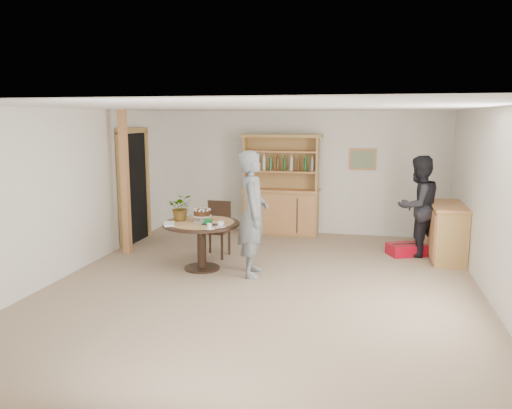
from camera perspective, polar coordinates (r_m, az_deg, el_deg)
The scene contains 17 objects.
ground at distance 7.21m, azimuth 0.82°, elevation -9.23°, with size 7.00×7.00×0.00m, color tan.
room_shell at distance 6.85m, azimuth 0.89°, elevation 4.68°, with size 6.04×7.04×2.52m.
doorway at distance 9.77m, azimuth -13.80°, elevation 2.21°, with size 0.13×1.10×2.18m.
pine_post at distance 8.94m, azimuth -14.75°, elevation 2.41°, with size 0.12×0.12×2.50m, color tan.
hutch at distance 10.19m, azimuth 2.89°, elevation 0.42°, with size 1.62×0.54×2.04m.
sideboard at distance 8.98m, azimuth 20.98°, elevation -2.93°, with size 0.54×1.26×0.94m.
dining_table at distance 7.86m, azimuth -6.26°, elevation -3.11°, with size 1.20×1.20×0.76m.
dining_chair at distance 8.64m, azimuth -4.44°, elevation -2.36°, with size 0.45×0.45×0.95m.
birthday_cake at distance 7.84m, azimuth -6.18°, elevation -1.04°, with size 0.30×0.30×0.20m.
flower_vase at distance 7.95m, azimuth -8.58°, elevation -0.32°, with size 0.38×0.33×0.42m, color #3F7233.
gift_tray at distance 7.64m, azimuth -5.06°, elevation -2.07°, with size 0.30×0.20×0.08m.
coffee_cup_a at distance 7.43m, azimuth -4.06°, elevation -2.28°, with size 0.15×0.15×0.09m.
coffee_cup_b at distance 7.31m, azimuth -5.34°, elevation -2.54°, with size 0.15×0.15×0.08m.
napkins at distance 7.68m, azimuth -9.93°, elevation -2.20°, with size 0.24×0.33×0.03m.
teen_boy at distance 7.46m, azimuth -0.36°, elevation -1.07°, with size 0.69×0.45×1.89m, color slate.
adult_person at distance 8.99m, azimuth 18.04°, elevation -0.18°, with size 0.84×0.66×1.73m, color black.
red_suitcase at distance 9.10m, azimuth 16.77°, elevation -4.93°, with size 0.71×0.61×0.21m.
Camera 1 is at (1.38, -6.67, 2.36)m, focal length 35.00 mm.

